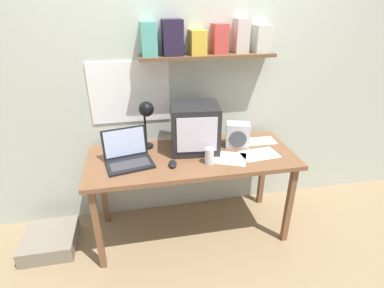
{
  "coord_description": "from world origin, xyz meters",
  "views": [
    {
      "loc": [
        -0.4,
        -2.03,
        1.86
      ],
      "look_at": [
        0.0,
        0.0,
        0.85
      ],
      "focal_mm": 28.0,
      "sensor_mm": 36.0,
      "label": 1
    }
  ],
  "objects_px": {
    "computer_mouse": "(173,164)",
    "loose_paper_near_monitor": "(259,154)",
    "desk_lamp": "(146,114)",
    "floor_cushion": "(50,240)",
    "open_notebook": "(116,150)",
    "corner_desk": "(192,163)",
    "crt_monitor": "(195,128)",
    "loose_paper_near_laptop": "(229,158)",
    "laptop": "(128,155)",
    "printed_handout": "(260,141)",
    "space_heater": "(238,135)",
    "juice_glass": "(209,157)"
  },
  "relations": [
    {
      "from": "floor_cushion",
      "to": "laptop",
      "type": "bearing_deg",
      "value": -2.35
    },
    {
      "from": "corner_desk",
      "to": "printed_handout",
      "type": "distance_m",
      "value": 0.65
    },
    {
      "from": "open_notebook",
      "to": "computer_mouse",
      "type": "bearing_deg",
      "value": -39.26
    },
    {
      "from": "space_heater",
      "to": "computer_mouse",
      "type": "bearing_deg",
      "value": -142.89
    },
    {
      "from": "printed_handout",
      "to": "corner_desk",
      "type": "bearing_deg",
      "value": -167.39
    },
    {
      "from": "crt_monitor",
      "to": "juice_glass",
      "type": "distance_m",
      "value": 0.28
    },
    {
      "from": "loose_paper_near_monitor",
      "to": "floor_cushion",
      "type": "bearing_deg",
      "value": 176.42
    },
    {
      "from": "corner_desk",
      "to": "laptop",
      "type": "height_order",
      "value": "laptop"
    },
    {
      "from": "space_heater",
      "to": "open_notebook",
      "type": "xyz_separation_m",
      "value": [
        -0.99,
        0.12,
        -0.1
      ]
    },
    {
      "from": "corner_desk",
      "to": "printed_handout",
      "type": "bearing_deg",
      "value": 12.61
    },
    {
      "from": "space_heater",
      "to": "loose_paper_near_laptop",
      "type": "height_order",
      "value": "space_heater"
    },
    {
      "from": "laptop",
      "to": "open_notebook",
      "type": "relative_size",
      "value": 1.67
    },
    {
      "from": "juice_glass",
      "to": "open_notebook",
      "type": "bearing_deg",
      "value": 152.56
    },
    {
      "from": "laptop",
      "to": "loose_paper_near_monitor",
      "type": "bearing_deg",
      "value": -16.14
    },
    {
      "from": "crt_monitor",
      "to": "laptop",
      "type": "height_order",
      "value": "crt_monitor"
    },
    {
      "from": "desk_lamp",
      "to": "space_heater",
      "type": "distance_m",
      "value": 0.76
    },
    {
      "from": "desk_lamp",
      "to": "loose_paper_near_laptop",
      "type": "xyz_separation_m",
      "value": [
        0.6,
        -0.26,
        -0.31
      ]
    },
    {
      "from": "loose_paper_near_laptop",
      "to": "floor_cushion",
      "type": "distance_m",
      "value": 1.61
    },
    {
      "from": "desk_lamp",
      "to": "crt_monitor",
      "type": "bearing_deg",
      "value": -22.91
    },
    {
      "from": "desk_lamp",
      "to": "floor_cushion",
      "type": "bearing_deg",
      "value": 175.96
    },
    {
      "from": "desk_lamp",
      "to": "printed_handout",
      "type": "height_order",
      "value": "desk_lamp"
    },
    {
      "from": "desk_lamp",
      "to": "space_heater",
      "type": "height_order",
      "value": "desk_lamp"
    },
    {
      "from": "open_notebook",
      "to": "loose_paper_near_laptop",
      "type": "xyz_separation_m",
      "value": [
        0.86,
        -0.32,
        0.0
      ]
    },
    {
      "from": "juice_glass",
      "to": "computer_mouse",
      "type": "xyz_separation_m",
      "value": [
        -0.27,
        0.02,
        -0.04
      ]
    },
    {
      "from": "space_heater",
      "to": "loose_paper_near_monitor",
      "type": "bearing_deg",
      "value": -38.38
    },
    {
      "from": "printed_handout",
      "to": "floor_cushion",
      "type": "xyz_separation_m",
      "value": [
        -1.81,
        -0.12,
        -0.68
      ]
    },
    {
      "from": "crt_monitor",
      "to": "floor_cushion",
      "type": "xyz_separation_m",
      "value": [
        -1.23,
        -0.08,
        -0.87
      ]
    },
    {
      "from": "computer_mouse",
      "to": "loose_paper_near_laptop",
      "type": "bearing_deg",
      "value": 3.36
    },
    {
      "from": "open_notebook",
      "to": "desk_lamp",
      "type": "bearing_deg",
      "value": -11.45
    },
    {
      "from": "computer_mouse",
      "to": "floor_cushion",
      "type": "height_order",
      "value": "computer_mouse"
    },
    {
      "from": "crt_monitor",
      "to": "loose_paper_near_laptop",
      "type": "xyz_separation_m",
      "value": [
        0.23,
        -0.2,
        -0.19
      ]
    },
    {
      "from": "loose_paper_near_monitor",
      "to": "printed_handout",
      "type": "xyz_separation_m",
      "value": [
        0.1,
        0.23,
        0.0
      ]
    },
    {
      "from": "floor_cushion",
      "to": "desk_lamp",
      "type": "bearing_deg",
      "value": 9.29
    },
    {
      "from": "laptop",
      "to": "loose_paper_near_monitor",
      "type": "relative_size",
      "value": 1.24
    },
    {
      "from": "computer_mouse",
      "to": "floor_cushion",
      "type": "relative_size",
      "value": 0.27
    },
    {
      "from": "laptop",
      "to": "corner_desk",
      "type": "bearing_deg",
      "value": -10.72
    },
    {
      "from": "laptop",
      "to": "loose_paper_near_monitor",
      "type": "distance_m",
      "value": 1.02
    },
    {
      "from": "laptop",
      "to": "open_notebook",
      "type": "distance_m",
      "value": 0.25
    },
    {
      "from": "laptop",
      "to": "juice_glass",
      "type": "bearing_deg",
      "value": -24.73
    },
    {
      "from": "juice_glass",
      "to": "floor_cushion",
      "type": "relative_size",
      "value": 0.3
    },
    {
      "from": "computer_mouse",
      "to": "printed_handout",
      "type": "bearing_deg",
      "value": 18.69
    },
    {
      "from": "printed_handout",
      "to": "open_notebook",
      "type": "bearing_deg",
      "value": 176.54
    },
    {
      "from": "open_notebook",
      "to": "corner_desk",
      "type": "bearing_deg",
      "value": -19.92
    },
    {
      "from": "loose_paper_near_laptop",
      "to": "open_notebook",
      "type": "bearing_deg",
      "value": 159.79
    },
    {
      "from": "loose_paper_near_monitor",
      "to": "crt_monitor",
      "type": "bearing_deg",
      "value": 158.98
    },
    {
      "from": "computer_mouse",
      "to": "loose_paper_near_monitor",
      "type": "distance_m",
      "value": 0.7
    },
    {
      "from": "crt_monitor",
      "to": "open_notebook",
      "type": "height_order",
      "value": "crt_monitor"
    },
    {
      "from": "loose_paper_near_monitor",
      "to": "floor_cushion",
      "type": "relative_size",
      "value": 0.75
    },
    {
      "from": "floor_cushion",
      "to": "corner_desk",
      "type": "bearing_deg",
      "value": -0.96
    },
    {
      "from": "juice_glass",
      "to": "floor_cushion",
      "type": "xyz_separation_m",
      "value": [
        -1.29,
        0.17,
        -0.74
      ]
    }
  ]
}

